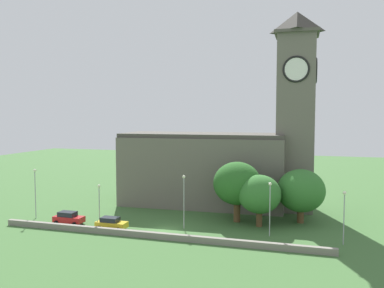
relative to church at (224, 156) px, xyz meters
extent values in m
plane|color=#3D6633|center=(-4.66, -2.62, -9.00)|extent=(200.00, 200.00, 0.00)
cube|color=#666056|center=(-3.85, -0.12, -2.85)|extent=(29.48, 12.07, 12.31)
cube|color=#47433C|center=(-3.85, -0.12, 3.66)|extent=(29.45, 11.18, 0.70)
cube|color=#666056|center=(12.25, 0.41, 5.80)|extent=(6.38, 6.38, 29.60)
cube|color=#4F4B43|center=(12.25, 0.41, 20.84)|extent=(7.40, 7.40, 0.50)
pyramid|color=#38352F|center=(12.25, 0.41, 22.79)|extent=(6.70, 6.70, 3.40)
cylinder|color=white|center=(12.35, -2.73, 14.67)|extent=(3.95, 0.25, 3.95)
torus|color=black|center=(12.35, -2.73, 14.67)|extent=(4.32, 0.50, 4.31)
cylinder|color=white|center=(15.39, 0.52, 14.67)|extent=(0.25, 3.95, 3.95)
torus|color=black|center=(15.39, 0.52, 14.67)|extent=(0.50, 4.32, 4.31)
cube|color=gray|center=(-4.66, -21.82, -8.59)|extent=(46.21, 0.70, 0.83)
cube|color=red|center=(-19.52, -18.94, -8.23)|extent=(4.54, 1.87, 0.86)
cube|color=#1E232B|center=(-19.75, -18.94, -7.46)|extent=(2.54, 1.64, 0.68)
cylinder|color=black|center=(-17.98, -18.01, -8.66)|extent=(0.69, 0.34, 0.69)
cylinder|color=black|center=(-17.98, -19.87, -8.66)|extent=(0.69, 0.34, 0.69)
cylinder|color=black|center=(-21.07, -18.01, -8.66)|extent=(0.69, 0.34, 0.69)
cylinder|color=black|center=(-21.07, -19.87, -8.66)|extent=(0.69, 0.34, 0.69)
cube|color=gold|center=(-12.06, -19.60, -8.28)|extent=(4.47, 1.86, 0.80)
cube|color=#1E232B|center=(-12.29, -19.60, -7.56)|extent=(2.51, 1.64, 0.64)
cylinder|color=black|center=(-10.54, -18.68, -8.68)|extent=(0.64, 0.34, 0.64)
cylinder|color=black|center=(-10.55, -20.53, -8.68)|extent=(0.64, 0.34, 0.64)
cylinder|color=black|center=(-13.58, -18.67, -8.68)|extent=(0.64, 0.34, 0.64)
cylinder|color=black|center=(-13.59, -20.53, -8.68)|extent=(0.64, 0.34, 0.64)
cylinder|color=#9EA0A5|center=(-26.64, -17.29, -5.31)|extent=(0.14, 0.14, 7.40)
sphere|color=#F4EFCC|center=(-26.64, -17.29, -1.39)|extent=(0.44, 0.44, 0.44)
cylinder|color=#9EA0A5|center=(-15.24, -17.43, -6.24)|extent=(0.14, 0.14, 5.53)
sphere|color=#F4EFCC|center=(-15.24, -17.43, -3.25)|extent=(0.44, 0.44, 0.44)
cylinder|color=#9EA0A5|center=(-2.35, -16.04, -5.36)|extent=(0.14, 0.14, 7.29)
sphere|color=#F4EFCC|center=(-2.35, -16.04, -1.50)|extent=(0.44, 0.44, 0.44)
cylinder|color=#9EA0A5|center=(9.90, -16.26, -5.56)|extent=(0.14, 0.14, 6.88)
sphere|color=#F4EFCC|center=(9.90, -16.26, -1.90)|extent=(0.44, 0.44, 0.44)
cylinder|color=#9EA0A5|center=(19.22, -17.34, -5.80)|extent=(0.14, 0.14, 6.41)
sphere|color=#F4EFCC|center=(19.22, -17.34, -2.38)|extent=(0.44, 0.44, 0.44)
cylinder|color=brown|center=(13.64, -8.01, -7.89)|extent=(1.01, 1.01, 2.22)
ellipsoid|color=#33702D|center=(13.64, -8.01, -4.08)|extent=(7.21, 7.21, 6.49)
cylinder|color=brown|center=(4.29, -10.18, -7.40)|extent=(1.02, 1.02, 3.20)
ellipsoid|color=#286023|center=(4.29, -10.18, -3.07)|extent=(7.30, 7.30, 6.57)
cylinder|color=brown|center=(7.91, -11.85, -7.79)|extent=(0.88, 0.88, 2.42)
ellipsoid|color=#33702D|center=(7.91, -11.85, -4.22)|extent=(6.30, 6.30, 5.67)
camera|label=1|loc=(15.65, -71.46, 7.49)|focal=38.46mm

